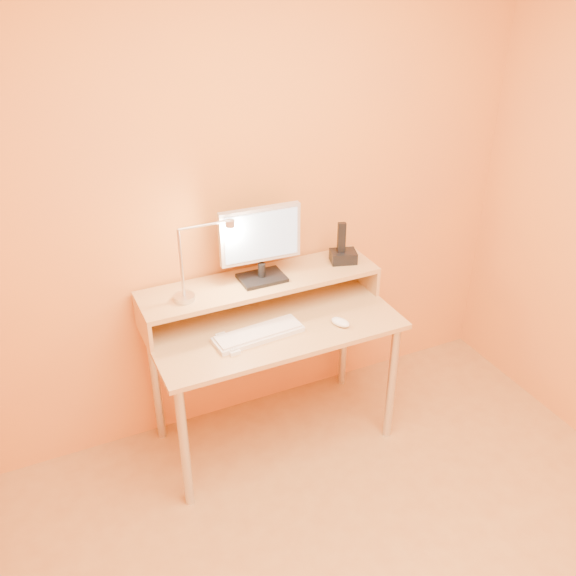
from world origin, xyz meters
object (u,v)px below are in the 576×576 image
phone_dock (343,256)px  mouse (340,322)px  lamp_base (184,298)px  keyboard (258,334)px  monitor_panel (260,234)px  remote_control (228,344)px

phone_dock → mouse: size_ratio=1.29×
lamp_base → keyboard: 0.38m
monitor_panel → mouse: (0.27, -0.32, -0.38)m
lamp_base → phone_dock: size_ratio=0.77×
lamp_base → phone_dock: phone_dock is taller
monitor_panel → remote_control: 0.54m
keyboard → remote_control: keyboard is taller
phone_dock → mouse: (-0.18, -0.31, -0.17)m
lamp_base → mouse: size_ratio=0.99×
lamp_base → keyboard: (0.28, -0.20, -0.16)m
phone_dock → keyboard: size_ratio=0.30×
monitor_panel → keyboard: 0.47m
lamp_base → phone_dock: (0.86, 0.03, 0.02)m
phone_dock → mouse: bearing=-103.6°
phone_dock → monitor_panel: bearing=-164.6°
mouse → lamp_base: bearing=133.8°
mouse → remote_control: mouse is taller
phone_dock → remote_control: size_ratio=0.72×
keyboard → remote_control: bearing=179.0°
phone_dock → remote_control: phone_dock is taller
monitor_panel → mouse: bearing=-46.4°
monitor_panel → remote_control: monitor_panel is taller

